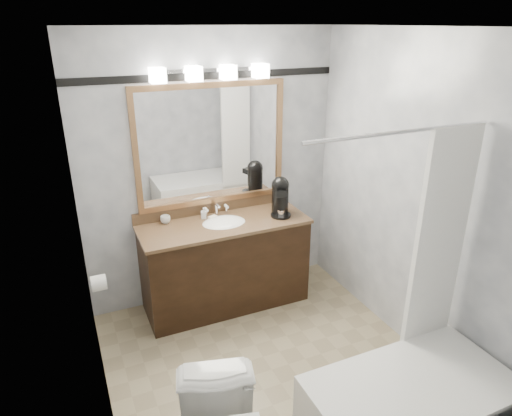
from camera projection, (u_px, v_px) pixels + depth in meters
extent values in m
cube|color=gray|center=(272.00, 370.00, 3.57)|extent=(2.40, 2.60, 0.01)
cube|color=white|center=(277.00, 26.00, 2.62)|extent=(2.40, 2.60, 0.01)
cube|color=silver|center=(212.00, 171.00, 4.20)|extent=(2.40, 0.01, 2.50)
cube|color=silver|center=(405.00, 337.00, 1.99)|extent=(2.40, 0.01, 2.50)
cube|color=silver|center=(88.00, 259.00, 2.64)|extent=(0.01, 2.60, 2.50)
cube|color=silver|center=(413.00, 198.00, 3.55)|extent=(0.01, 2.60, 2.50)
cube|color=black|center=(225.00, 265.00, 4.27)|extent=(1.50, 0.55, 0.82)
cube|color=olive|center=(224.00, 224.00, 4.11)|extent=(1.53, 0.58, 0.03)
cube|color=olive|center=(214.00, 207.00, 4.31)|extent=(1.53, 0.03, 0.10)
ellipsoid|color=white|center=(224.00, 225.00, 4.12)|extent=(0.44, 0.34, 0.14)
cube|color=#A7764B|center=(209.00, 85.00, 3.88)|extent=(1.40, 0.04, 0.05)
cube|color=#A7764B|center=(214.00, 200.00, 4.28)|extent=(1.40, 0.04, 0.05)
cube|color=#A7764B|center=(135.00, 153.00, 3.83)|extent=(0.05, 0.04, 1.00)
cube|color=#A7764B|center=(279.00, 138.00, 4.34)|extent=(0.05, 0.04, 1.00)
cube|color=white|center=(212.00, 145.00, 4.09)|extent=(1.30, 0.01, 1.00)
cube|color=silver|center=(209.00, 70.00, 3.83)|extent=(0.90, 0.05, 0.03)
cube|color=white|center=(158.00, 75.00, 3.62)|extent=(0.12, 0.12, 0.12)
cube|color=white|center=(194.00, 74.00, 3.74)|extent=(0.12, 0.12, 0.12)
cube|color=white|center=(228.00, 72.00, 3.85)|extent=(0.12, 0.12, 0.12)
cube|color=white|center=(260.00, 71.00, 3.96)|extent=(0.12, 0.12, 0.12)
cube|color=black|center=(209.00, 76.00, 3.87)|extent=(2.40, 0.01, 0.06)
cube|color=white|center=(410.00, 411.00, 2.91)|extent=(1.30, 0.72, 0.45)
cylinder|color=silver|center=(402.00, 132.00, 2.57)|extent=(1.30, 0.02, 0.02)
cube|color=white|center=(439.00, 242.00, 3.02)|extent=(0.40, 0.04, 1.55)
cylinder|color=white|center=(99.00, 283.00, 3.44)|extent=(0.11, 0.12, 0.12)
cylinder|color=black|center=(281.00, 215.00, 4.23)|extent=(0.19, 0.19, 0.02)
cylinder|color=black|center=(280.00, 199.00, 4.24)|extent=(0.16, 0.16, 0.27)
sphere|color=black|center=(280.00, 185.00, 4.19)|extent=(0.16, 0.16, 0.16)
cube|color=black|center=(281.00, 193.00, 4.13)|extent=(0.13, 0.13, 0.05)
cylinder|color=silver|center=(281.00, 213.00, 4.20)|extent=(0.06, 0.06, 0.06)
imported|color=white|center=(165.00, 220.00, 4.08)|extent=(0.10, 0.10, 0.07)
imported|color=white|center=(204.00, 213.00, 4.17)|extent=(0.06, 0.06, 0.10)
cube|color=beige|center=(213.00, 217.00, 4.18)|extent=(0.09, 0.08, 0.02)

